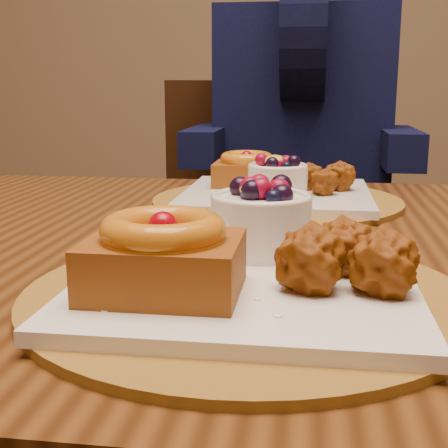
{
  "coord_description": "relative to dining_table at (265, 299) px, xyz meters",
  "views": [
    {
      "loc": [
        0.08,
        -0.73,
        0.93
      ],
      "look_at": [
        0.0,
        -0.18,
        0.81
      ],
      "focal_mm": 50.0,
      "sensor_mm": 36.0,
      "label": 1
    }
  ],
  "objects": [
    {
      "name": "dining_table",
      "position": [
        0.0,
        0.0,
        0.0
      ],
      "size": [
        1.6,
        0.9,
        0.76
      ],
      "color": "#371C0A",
      "rests_on": "ground"
    },
    {
      "name": "diner",
      "position": [
        0.02,
        0.87,
        0.24
      ],
      "size": [
        0.53,
        0.51,
        0.86
      ],
      "rotation": [
        0.0,
        0.0,
        0.35
      ],
      "color": "black",
      "rests_on": "ground"
    },
    {
      "name": "chair_far",
      "position": [
        -0.1,
        0.91,
        -0.15
      ],
      "size": [
        0.55,
        0.55,
        0.94
      ],
      "rotation": [
        0.0,
        0.0,
        0.24
      ],
      "color": "black",
      "rests_on": "ground"
    },
    {
      "name": "place_setting_far",
      "position": [
        -0.0,
        0.22,
        0.1
      ],
      "size": [
        0.38,
        0.38,
        0.08
      ],
      "color": "brown",
      "rests_on": "dining_table"
    },
    {
      "name": "place_setting_near",
      "position": [
        -0.0,
        -0.21,
        0.11
      ],
      "size": [
        0.38,
        0.38,
        0.09
      ],
      "color": "brown",
      "rests_on": "dining_table"
    }
  ]
}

